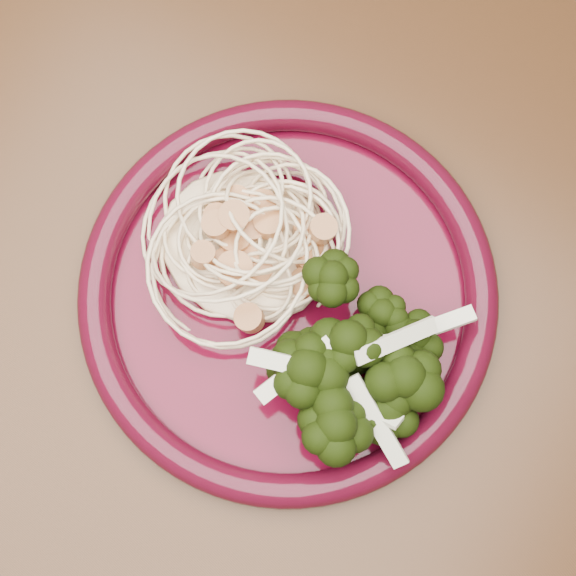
% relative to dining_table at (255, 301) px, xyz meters
% --- Properties ---
extents(dining_table, '(1.20, 0.80, 0.75)m').
position_rel_dining_table_xyz_m(dining_table, '(0.00, 0.00, 0.00)').
color(dining_table, '#472814').
rests_on(dining_table, ground).
extents(dinner_plate, '(0.32, 0.32, 0.02)m').
position_rel_dining_table_xyz_m(dinner_plate, '(0.03, -0.01, 0.11)').
color(dinner_plate, '#460516').
rests_on(dinner_plate, dining_table).
extents(spaghetti_pile, '(0.14, 0.13, 0.02)m').
position_rel_dining_table_xyz_m(spaghetti_pile, '(-0.01, 0.01, 0.12)').
color(spaghetti_pile, beige).
rests_on(spaghetti_pile, dinner_plate).
extents(scallop_cluster, '(0.13, 0.13, 0.03)m').
position_rel_dining_table_xyz_m(scallop_cluster, '(-0.01, 0.01, 0.15)').
color(scallop_cluster, '#C8844B').
rests_on(scallop_cluster, spaghetti_pile).
extents(broccoli_pile, '(0.12, 0.15, 0.05)m').
position_rel_dining_table_xyz_m(broccoli_pile, '(0.08, -0.02, 0.13)').
color(broccoli_pile, black).
rests_on(broccoli_pile, dinner_plate).
extents(onion_garnish, '(0.08, 0.10, 0.05)m').
position_rel_dining_table_xyz_m(onion_garnish, '(0.08, -0.02, 0.16)').
color(onion_garnish, beige).
rests_on(onion_garnish, broccoli_pile).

